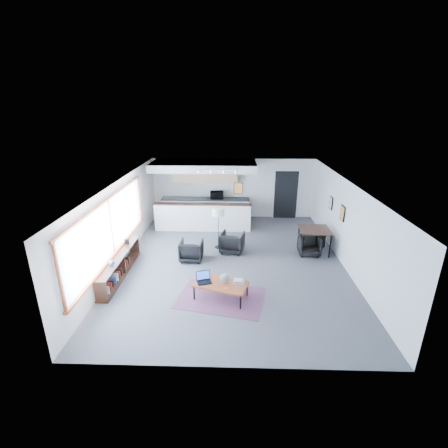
{
  "coord_description": "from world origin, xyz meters",
  "views": [
    {
      "loc": [
        0.03,
        -9.41,
        4.78
      ],
      "look_at": [
        -0.28,
        0.4,
        1.14
      ],
      "focal_mm": 26.0,
      "sensor_mm": 36.0,
      "label": 1
    }
  ],
  "objects_px": {
    "ceramic_pot": "(225,278)",
    "armchair_right": "(232,241)",
    "dining_chair_near": "(309,246)",
    "laptop": "(204,279)",
    "dining_table": "(315,231)",
    "floor_lamp": "(218,213)",
    "coffee_table": "(221,284)",
    "dining_chair_far": "(313,238)",
    "microwave": "(217,194)",
    "armchair_left": "(191,249)",
    "book_stack": "(239,281)"
  },
  "relations": [
    {
      "from": "floor_lamp",
      "to": "book_stack",
      "type": "bearing_deg",
      "value": -77.79
    },
    {
      "from": "ceramic_pot",
      "to": "dining_chair_far",
      "type": "bearing_deg",
      "value": 48.21
    },
    {
      "from": "book_stack",
      "to": "armchair_right",
      "type": "relative_size",
      "value": 0.39
    },
    {
      "from": "floor_lamp",
      "to": "dining_table",
      "type": "xyz_separation_m",
      "value": [
        3.27,
        -0.25,
        -0.53
      ]
    },
    {
      "from": "laptop",
      "to": "dining_chair_near",
      "type": "bearing_deg",
      "value": 20.85
    },
    {
      "from": "armchair_left",
      "to": "dining_chair_far",
      "type": "relative_size",
      "value": 1.26
    },
    {
      "from": "coffee_table",
      "to": "floor_lamp",
      "type": "distance_m",
      "value": 3.32
    },
    {
      "from": "ceramic_pot",
      "to": "floor_lamp",
      "type": "bearing_deg",
      "value": 95.72
    },
    {
      "from": "armchair_right",
      "to": "floor_lamp",
      "type": "relative_size",
      "value": 0.52
    },
    {
      "from": "armchair_left",
      "to": "microwave",
      "type": "bearing_deg",
      "value": -95.84
    },
    {
      "from": "ceramic_pot",
      "to": "book_stack",
      "type": "xyz_separation_m",
      "value": [
        0.36,
        0.02,
        -0.08
      ]
    },
    {
      "from": "ceramic_pot",
      "to": "dining_table",
      "type": "xyz_separation_m",
      "value": [
        2.95,
        2.91,
        0.19
      ]
    },
    {
      "from": "armchair_left",
      "to": "dining_table",
      "type": "distance_m",
      "value": 4.18
    },
    {
      "from": "armchair_right",
      "to": "dining_table",
      "type": "bearing_deg",
      "value": -165.47
    },
    {
      "from": "floor_lamp",
      "to": "armchair_left",
      "type": "bearing_deg",
      "value": -129.58
    },
    {
      "from": "dining_chair_far",
      "to": "coffee_table",
      "type": "bearing_deg",
      "value": 42.78
    },
    {
      "from": "coffee_table",
      "to": "armchair_right",
      "type": "relative_size",
      "value": 1.98
    },
    {
      "from": "laptop",
      "to": "ceramic_pot",
      "type": "distance_m",
      "value": 0.56
    },
    {
      "from": "coffee_table",
      "to": "armchair_left",
      "type": "height_order",
      "value": "armchair_left"
    },
    {
      "from": "book_stack",
      "to": "dining_chair_far",
      "type": "height_order",
      "value": "dining_chair_far"
    },
    {
      "from": "book_stack",
      "to": "floor_lamp",
      "type": "height_order",
      "value": "floor_lamp"
    },
    {
      "from": "coffee_table",
      "to": "dining_table",
      "type": "relative_size",
      "value": 1.5
    },
    {
      "from": "microwave",
      "to": "dining_chair_far",
      "type": "bearing_deg",
      "value": -41.2
    },
    {
      "from": "coffee_table",
      "to": "dining_chair_far",
      "type": "distance_m",
      "value": 4.67
    },
    {
      "from": "book_stack",
      "to": "armchair_left",
      "type": "xyz_separation_m",
      "value": [
        -1.51,
        2.14,
        -0.11
      ]
    },
    {
      "from": "dining_table",
      "to": "floor_lamp",
      "type": "bearing_deg",
      "value": 175.62
    },
    {
      "from": "coffee_table",
      "to": "microwave",
      "type": "distance_m",
      "value": 6.32
    },
    {
      "from": "coffee_table",
      "to": "laptop",
      "type": "height_order",
      "value": "laptop"
    },
    {
      "from": "floor_lamp",
      "to": "dining_chair_near",
      "type": "xyz_separation_m",
      "value": [
        3.08,
        -0.47,
        -0.99
      ]
    },
    {
      "from": "coffee_table",
      "to": "dining_chair_near",
      "type": "xyz_separation_m",
      "value": [
        2.86,
        2.73,
        -0.11
      ]
    },
    {
      "from": "laptop",
      "to": "armchair_left",
      "type": "xyz_separation_m",
      "value": [
        -0.59,
        2.1,
        -0.15
      ]
    },
    {
      "from": "ceramic_pot",
      "to": "armchair_right",
      "type": "distance_m",
      "value": 2.84
    },
    {
      "from": "book_stack",
      "to": "dining_chair_far",
      "type": "xyz_separation_m",
      "value": [
        2.69,
        3.4,
        -0.19
      ]
    },
    {
      "from": "ceramic_pot",
      "to": "book_stack",
      "type": "relative_size",
      "value": 0.84
    },
    {
      "from": "armchair_right",
      "to": "dining_table",
      "type": "xyz_separation_m",
      "value": [
        2.78,
        0.08,
        0.38
      ]
    },
    {
      "from": "dining_chair_far",
      "to": "microwave",
      "type": "height_order",
      "value": "microwave"
    },
    {
      "from": "laptop",
      "to": "armchair_right",
      "type": "xyz_separation_m",
      "value": [
        0.73,
        2.77,
        -0.14
      ]
    },
    {
      "from": "ceramic_pot",
      "to": "microwave",
      "type": "bearing_deg",
      "value": 94.85
    },
    {
      "from": "dining_chair_far",
      "to": "floor_lamp",
      "type": "bearing_deg",
      "value": -0.48
    },
    {
      "from": "coffee_table",
      "to": "dining_table",
      "type": "height_order",
      "value": "dining_table"
    },
    {
      "from": "book_stack",
      "to": "dining_table",
      "type": "xyz_separation_m",
      "value": [
        2.59,
        2.89,
        0.28
      ]
    },
    {
      "from": "coffee_table",
      "to": "laptop",
      "type": "relative_size",
      "value": 3.42
    },
    {
      "from": "armchair_right",
      "to": "dining_chair_near",
      "type": "distance_m",
      "value": 2.59
    },
    {
      "from": "armchair_left",
      "to": "dining_table",
      "type": "xyz_separation_m",
      "value": [
        4.09,
        0.75,
        0.39
      ]
    },
    {
      "from": "dining_chair_near",
      "to": "dining_chair_far",
      "type": "relative_size",
      "value": 1.03
    },
    {
      "from": "coffee_table",
      "to": "dining_chair_far",
      "type": "bearing_deg",
      "value": 65.11
    },
    {
      "from": "armchair_right",
      "to": "dining_table",
      "type": "height_order",
      "value": "dining_table"
    },
    {
      "from": "ceramic_pot",
      "to": "microwave",
      "type": "xyz_separation_m",
      "value": [
        -0.53,
        6.23,
        0.55
      ]
    },
    {
      "from": "armchair_left",
      "to": "book_stack",
      "type": "bearing_deg",
      "value": 127.91
    },
    {
      "from": "armchair_left",
      "to": "dining_table",
      "type": "bearing_deg",
      "value": -166.87
    }
  ]
}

